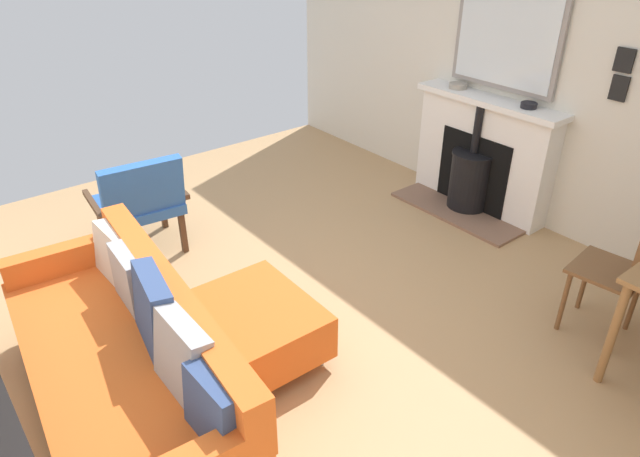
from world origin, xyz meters
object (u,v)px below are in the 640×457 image
(dining_chair_near_fireplace, at_px, (623,269))
(fireplace, at_px, (479,160))
(mantel_bowl_far, at_px, (529,105))
(ottoman, at_px, (259,324))
(armchair_accent, at_px, (140,200))
(mantel_bowl_near, at_px, (458,85))
(sofa, at_px, (129,363))

(dining_chair_near_fireplace, bearing_deg, fireplace, -115.38)
(mantel_bowl_far, relative_size, dining_chair_near_fireplace, 0.16)
(dining_chair_near_fireplace, bearing_deg, mantel_bowl_far, -122.16)
(fireplace, bearing_deg, ottoman, 9.70)
(fireplace, height_order, armchair_accent, fireplace)
(fireplace, height_order, dining_chair_near_fireplace, fireplace)
(armchair_accent, relative_size, dining_chair_near_fireplace, 1.00)
(fireplace, bearing_deg, mantel_bowl_near, -95.16)
(sofa, xyz_separation_m, ottoman, (-0.79, 0.02, -0.13))
(mantel_bowl_near, height_order, armchair_accent, mantel_bowl_near)
(fireplace, distance_m, ottoman, 2.69)
(mantel_bowl_near, bearing_deg, mantel_bowl_far, 90.00)
(fireplace, xyz_separation_m, ottoman, (2.64, 0.45, -0.22))
(armchair_accent, xyz_separation_m, dining_chair_near_fireplace, (-1.90, 2.78, 0.03))
(mantel_bowl_far, bearing_deg, dining_chair_near_fireplace, 57.84)
(fireplace, bearing_deg, armchair_accent, -22.06)
(ottoman, height_order, dining_chair_near_fireplace, dining_chair_near_fireplace)
(mantel_bowl_near, xyz_separation_m, ottoman, (2.68, 0.81, -0.81))
(ottoman, xyz_separation_m, armchair_accent, (0.06, -1.55, 0.24))
(fireplace, xyz_separation_m, sofa, (3.43, 0.43, -0.09))
(sofa, xyz_separation_m, dining_chair_near_fireplace, (-2.63, 1.26, 0.15))
(mantel_bowl_near, bearing_deg, sofa, 12.86)
(ottoman, bearing_deg, mantel_bowl_far, -178.09)
(sofa, bearing_deg, mantel_bowl_near, -167.14)
(fireplace, distance_m, dining_chair_near_fireplace, 1.87)
(fireplace, height_order, ottoman, fireplace)
(mantel_bowl_near, relative_size, sofa, 0.08)
(ottoman, relative_size, dining_chair_near_fireplace, 0.94)
(mantel_bowl_near, distance_m, sofa, 3.62)
(mantel_bowl_near, distance_m, mantel_bowl_far, 0.72)
(fireplace, height_order, mantel_bowl_far, mantel_bowl_far)
(mantel_bowl_near, distance_m, dining_chair_near_fireplace, 2.27)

